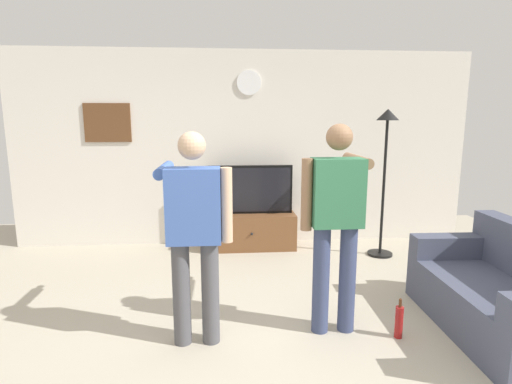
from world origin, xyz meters
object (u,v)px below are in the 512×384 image
at_px(floor_lamp, 386,152).
at_px(beverage_bottle, 399,322).
at_px(person_standing_nearer_lamp, 194,227).
at_px(side_couch, 504,296).
at_px(framed_picture, 108,123).
at_px(person_standing_nearer_couch, 336,217).
at_px(television, 250,190).
at_px(wall_clock, 249,83).
at_px(tv_stand, 251,231).

height_order(floor_lamp, beverage_bottle, floor_lamp).
distance_m(person_standing_nearer_lamp, side_couch, 2.63).
bearing_deg(framed_picture, floor_lamp, -11.24).
height_order(floor_lamp, person_standing_nearer_couch, floor_lamp).
bearing_deg(side_couch, television, 128.78).
bearing_deg(framed_picture, side_couch, -34.76).
height_order(framed_picture, person_standing_nearer_couch, framed_picture).
bearing_deg(side_couch, wall_clock, 126.15).
relative_size(wall_clock, side_couch, 0.21).
height_order(tv_stand, wall_clock, wall_clock).
relative_size(person_standing_nearer_couch, beverage_bottle, 5.15).
bearing_deg(tv_stand, person_standing_nearer_lamp, -104.24).
distance_m(framed_picture, side_couch, 4.92).
distance_m(wall_clock, beverage_bottle, 3.59).
distance_m(television, framed_picture, 2.13).
height_order(tv_stand, beverage_bottle, tv_stand).
relative_size(television, person_standing_nearer_lamp, 0.68).
distance_m(floor_lamp, person_standing_nearer_lamp, 3.00).
bearing_deg(television, wall_clock, 90.00).
bearing_deg(framed_picture, tv_stand, -8.77).
bearing_deg(beverage_bottle, framed_picture, 137.61).
bearing_deg(framed_picture, wall_clock, -0.15).
height_order(framed_picture, person_standing_nearer_lamp, framed_picture).
relative_size(tv_stand, person_standing_nearer_couch, 0.70).
xyz_separation_m(tv_stand, beverage_bottle, (1.06, -2.42, -0.10)).
xyz_separation_m(framed_picture, person_standing_nearer_lamp, (1.32, -2.63, -0.76)).
height_order(person_standing_nearer_lamp, side_couch, person_standing_nearer_lamp).
bearing_deg(side_couch, person_standing_nearer_couch, 173.96).
height_order(side_couch, beverage_bottle, side_couch).
height_order(framed_picture, beverage_bottle, framed_picture).
distance_m(tv_stand, floor_lamp, 2.06).
xyz_separation_m(wall_clock, person_standing_nearer_lamp, (-0.59, -2.62, -1.30)).
height_order(wall_clock, person_standing_nearer_lamp, wall_clock).
bearing_deg(television, beverage_bottle, -66.79).
relative_size(framed_picture, side_couch, 0.38).
bearing_deg(television, person_standing_nearer_lamp, -103.97).
bearing_deg(tv_stand, beverage_bottle, -66.39).
distance_m(framed_picture, person_standing_nearer_couch, 3.61).
xyz_separation_m(television, wall_clock, (0.00, 0.24, 1.44)).
xyz_separation_m(television, side_couch, (1.96, -2.44, -0.50)).
height_order(floor_lamp, side_couch, floor_lamp).
xyz_separation_m(floor_lamp, person_standing_nearer_couch, (-1.14, -1.82, -0.36)).
xyz_separation_m(person_standing_nearer_couch, beverage_bottle, (0.51, -0.17, -0.85)).
distance_m(floor_lamp, person_standing_nearer_couch, 2.18).
height_order(framed_picture, floor_lamp, framed_picture).
bearing_deg(beverage_bottle, tv_stand, 113.61).
relative_size(television, beverage_bottle, 3.40).
height_order(television, person_standing_nearer_couch, person_standing_nearer_couch).
relative_size(television, side_couch, 0.72).
xyz_separation_m(wall_clock, floor_lamp, (1.68, -0.71, -0.90)).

